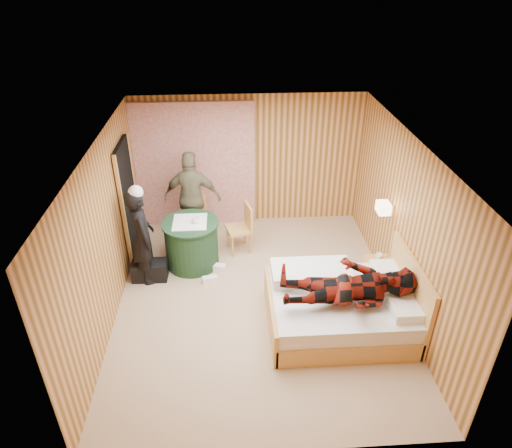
{
  "coord_description": "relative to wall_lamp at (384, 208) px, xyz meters",
  "views": [
    {
      "loc": [
        -0.37,
        -5.42,
        4.57
      ],
      "look_at": [
        0.01,
        0.52,
        1.05
      ],
      "focal_mm": 32.0,
      "sensor_mm": 36.0,
      "label": 1
    }
  ],
  "objects": [
    {
      "name": "man_at_table",
      "position": [
        -2.96,
        1.36,
        -0.44
      ],
      "size": [
        1.05,
        0.54,
        1.72
      ],
      "primitive_type": "imported",
      "rotation": [
        0.0,
        0.0,
        3.02
      ],
      "color": "#726B4C",
      "rests_on": "floor"
    },
    {
      "name": "man_on_bed",
      "position": [
        -0.77,
        -1.25,
        -0.34
      ],
      "size": [
        0.86,
        0.67,
        1.77
      ],
      "primitive_type": "imported",
      "rotation": [
        0.0,
        1.57,
        0.0
      ],
      "color": "maroon",
      "rests_on": "bed"
    },
    {
      "name": "cup_nightstand",
      "position": [
        -0.04,
        -0.22,
        -0.73
      ],
      "size": [
        0.11,
        0.11,
        0.09
      ],
      "primitive_type": "imported",
      "rotation": [
        0.0,
        0.0,
        -0.16
      ],
      "color": "white",
      "rests_on": "nightstand"
    },
    {
      "name": "book_lower",
      "position": [
        -0.04,
        -0.4,
        -0.77
      ],
      "size": [
        0.17,
        0.23,
        0.02
      ],
      "primitive_type": "imported",
      "rotation": [
        0.0,
        0.0,
        0.03
      ],
      "color": "white",
      "rests_on": "nightstand"
    },
    {
      "name": "wall_lamp",
      "position": [
        0.0,
        0.0,
        0.0
      ],
      "size": [
        0.26,
        0.24,
        0.16
      ],
      "color": "gold",
      "rests_on": "wall_right"
    },
    {
      "name": "cup_table",
      "position": [
        -2.86,
        0.53,
        -0.42
      ],
      "size": [
        0.13,
        0.13,
        0.1
      ],
      "primitive_type": "imported",
      "rotation": [
        0.0,
        0.0,
        -0.09
      ],
      "color": "white",
      "rests_on": "round_table"
    },
    {
      "name": "woman_standing",
      "position": [
        -3.68,
        0.22,
        -0.5
      ],
      "size": [
        0.55,
        0.67,
        1.6
      ],
      "primitive_type": "imported",
      "rotation": [
        0.0,
        0.0,
        1.89
      ],
      "color": "black",
      "rests_on": "floor"
    },
    {
      "name": "wall_back",
      "position": [
        -1.92,
        2.05,
        -0.05
      ],
      "size": [
        4.2,
        0.02,
        2.5
      ],
      "primitive_type": "cube",
      "color": "#E19356",
      "rests_on": "floor"
    },
    {
      "name": "duffel_bag",
      "position": [
        -3.64,
        0.21,
        -1.14
      ],
      "size": [
        0.57,
        0.31,
        0.32
      ],
      "primitive_type": "cube",
      "rotation": [
        0.0,
        0.0,
        -0.02
      ],
      "color": "black",
      "rests_on": "floor"
    },
    {
      "name": "ceiling",
      "position": [
        -1.92,
        -0.45,
        1.2
      ],
      "size": [
        4.2,
        5.0,
        0.01
      ],
      "primitive_type": "cube",
      "color": "silver",
      "rests_on": "wall_back"
    },
    {
      "name": "book_upper",
      "position": [
        -0.04,
        -0.4,
        -0.75
      ],
      "size": [
        0.27,
        0.28,
        0.02
      ],
      "primitive_type": "imported",
      "rotation": [
        0.0,
        0.0,
        -0.7
      ],
      "color": "white",
      "rests_on": "nightstand"
    },
    {
      "name": "doorway",
      "position": [
        -3.98,
        0.95,
        -0.28
      ],
      "size": [
        0.06,
        0.9,
        2.05
      ],
      "primitive_type": "cube",
      "color": "black",
      "rests_on": "floor"
    },
    {
      "name": "wall_left",
      "position": [
        -4.02,
        -0.45,
        -0.05
      ],
      "size": [
        0.02,
        5.0,
        2.5
      ],
      "primitive_type": "cube",
      "color": "#E19356",
      "rests_on": "floor"
    },
    {
      "name": "bed",
      "position": [
        -0.8,
        -1.03,
        -0.99
      ],
      "size": [
        1.98,
        1.54,
        1.06
      ],
      "color": "#E9B35F",
      "rests_on": "floor"
    },
    {
      "name": "wall_right",
      "position": [
        0.18,
        -0.45,
        -0.05
      ],
      "size": [
        0.02,
        5.0,
        2.5
      ],
      "primitive_type": "cube",
      "color": "#E19356",
      "rests_on": "floor"
    },
    {
      "name": "sneaker_left",
      "position": [
        -2.55,
        0.35,
        -1.24
      ],
      "size": [
        0.3,
        0.19,
        0.12
      ],
      "primitive_type": "cube",
      "rotation": [
        0.0,
        0.0,
        -0.28
      ],
      "color": "white",
      "rests_on": "floor"
    },
    {
      "name": "chair_far",
      "position": [
        -2.95,
        1.31,
        -0.76
      ],
      "size": [
        0.46,
        0.46,
        0.93
      ],
      "rotation": [
        0.0,
        0.0,
        -0.09
      ],
      "color": "#E9B35F",
      "rests_on": "floor"
    },
    {
      "name": "chair_near",
      "position": [
        -2.09,
        0.97,
        -0.79
      ],
      "size": [
        0.49,
        0.49,
        0.88
      ],
      "rotation": [
        0.0,
        0.0,
        -1.32
      ],
      "color": "#E9B35F",
      "rests_on": "floor"
    },
    {
      "name": "curtain",
      "position": [
        -2.92,
        1.98,
        -0.1
      ],
      "size": [
        2.2,
        0.08,
        2.4
      ],
      "primitive_type": "cube",
      "color": "beige",
      "rests_on": "floor"
    },
    {
      "name": "sneaker_right",
      "position": [
        -2.67,
        0.04,
        -1.25
      ],
      "size": [
        0.25,
        0.15,
        0.11
      ],
      "primitive_type": "cube",
      "rotation": [
        0.0,
        0.0,
        0.22
      ],
      "color": "white",
      "rests_on": "floor"
    },
    {
      "name": "round_table",
      "position": [
        -2.96,
        0.58,
        -0.88
      ],
      "size": [
        0.94,
        0.94,
        0.83
      ],
      "color": "#1E4122",
      "rests_on": "floor"
    },
    {
      "name": "floor",
      "position": [
        -1.92,
        -0.45,
        -1.3
      ],
      "size": [
        4.2,
        5.0,
        0.01
      ],
      "primitive_type": "cube",
      "color": "tan",
      "rests_on": "ground"
    },
    {
      "name": "nightstand",
      "position": [
        -0.04,
        -0.35,
        -1.03
      ],
      "size": [
        0.4,
        0.54,
        0.52
      ],
      "color": "#E9B35F",
      "rests_on": "floor"
    }
  ]
}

